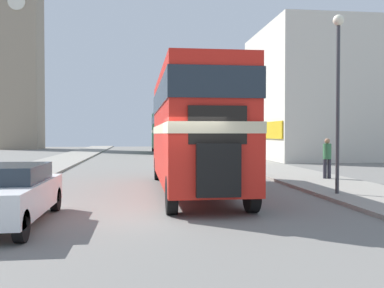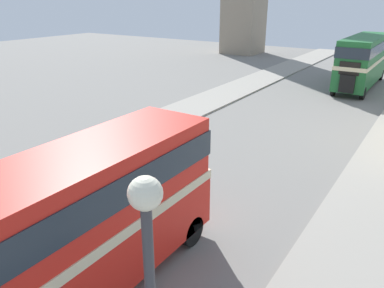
# 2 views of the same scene
# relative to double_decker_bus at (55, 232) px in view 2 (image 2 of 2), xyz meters

# --- Properties ---
(double_decker_bus) EXTENTS (2.43, 10.39, 4.16)m
(double_decker_bus) POSITION_rel_double_decker_bus_xyz_m (0.00, 0.00, 0.00)
(double_decker_bus) COLOR red
(double_decker_bus) RESTS_ON ground_plane
(bus_distant) EXTENTS (2.57, 10.84, 4.42)m
(bus_distant) POSITION_rel_double_decker_bus_xyz_m (0.90, 31.65, 0.15)
(bus_distant) COLOR #1E602D
(bus_distant) RESTS_ON ground_plane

